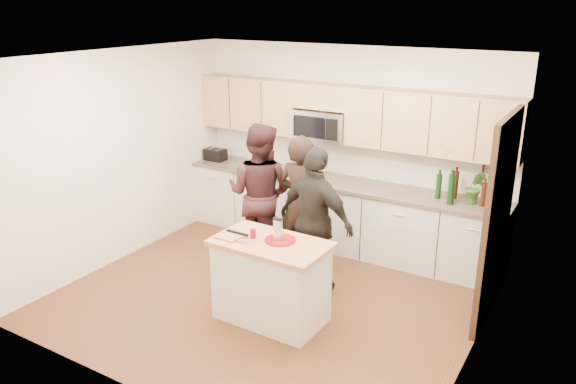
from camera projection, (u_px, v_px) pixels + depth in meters
The scene contains 21 objects.
floor at pixel (271, 296), 6.49m from camera, with size 4.50×4.50×0.00m, color #54331D.
room_shell at pixel (269, 151), 5.93m from camera, with size 4.52×4.02×2.71m.
back_cabinetry at pixel (336, 213), 7.71m from camera, with size 4.50×0.66×0.94m.
upper_cabinetry at pixel (346, 113), 7.37m from camera, with size 4.50×0.33×0.75m.
microwave at pixel (322, 125), 7.57m from camera, with size 0.76×0.41×0.40m.
doorway at pixel (499, 214), 5.76m from camera, with size 0.06×1.25×2.20m.
framed_picture at pixel (495, 173), 6.74m from camera, with size 0.30×0.03×0.38m.
dish_towel at pixel (271, 183), 7.91m from camera, with size 0.34×0.60×0.48m.
island at pixel (271, 280), 5.89m from camera, with size 1.21×0.72×0.90m.
red_plate at pixel (280, 240), 5.77m from camera, with size 0.32×0.32×0.02m, color maroon.
box_grater at pixel (278, 229), 5.70m from camera, with size 0.10×0.06×0.24m.
drink_glass at pixel (253, 233), 5.83m from camera, with size 0.06×0.06×0.09m, color maroon.
cutting_board at pixel (229, 237), 5.83m from camera, with size 0.25×0.18×0.02m, color #B9824D.
tongs at pixel (237, 233), 5.89m from camera, with size 0.27×0.03×0.02m, color black.
knife at pixel (241, 241), 5.71m from camera, with size 0.18×0.02×0.01m, color silver.
toaster at pixel (215, 155), 8.51m from camera, with size 0.32×0.20×0.18m.
bottle_cluster at pixel (463, 187), 6.69m from camera, with size 0.60×0.31×0.43m.
orchid at pixel (475, 187), 6.65m from camera, with size 0.23×0.18×0.41m, color #41762F.
woman_left at pixel (301, 205), 6.84m from camera, with size 0.64×0.42×1.75m, color black.
woman_center at pixel (260, 194), 7.12m from camera, with size 0.89×0.69×1.83m, color black.
woman_right at pixel (316, 222), 6.36m from camera, with size 1.01×0.42×1.73m, color black.
Camera 1 is at (3.12, -4.83, 3.24)m, focal length 35.00 mm.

